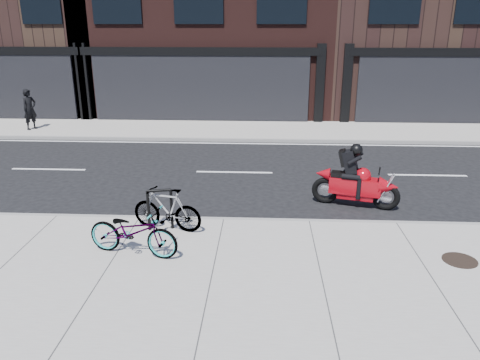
# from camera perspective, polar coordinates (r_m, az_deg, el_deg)

# --- Properties ---
(ground) EXTENTS (120.00, 120.00, 0.00)m
(ground) POSITION_cam_1_polar(r_m,az_deg,el_deg) (12.89, -1.26, -1.79)
(ground) COLOR black
(ground) RESTS_ON ground
(sidewalk_near) EXTENTS (60.00, 6.00, 0.13)m
(sidewalk_near) POSITION_cam_1_polar(r_m,az_deg,el_deg) (8.39, -3.80, -13.48)
(sidewalk_near) COLOR gray
(sidewalk_near) RESTS_ON ground
(sidewalk_far) EXTENTS (60.00, 3.50, 0.13)m
(sidewalk_far) POSITION_cam_1_polar(r_m,az_deg,el_deg) (20.30, 0.32, 6.11)
(sidewalk_far) COLOR gray
(sidewalk_far) RESTS_ON ground
(bike_rack) EXTENTS (0.56, 0.17, 0.95)m
(bike_rack) POSITION_cam_1_polar(r_m,az_deg,el_deg) (10.43, -9.74, -3.13)
(bike_rack) COLOR black
(bike_rack) RESTS_ON sidewalk_near
(bicycle_front) EXTENTS (1.98, 1.05, 0.99)m
(bicycle_front) POSITION_cam_1_polar(r_m,az_deg,el_deg) (9.46, -12.91, -6.13)
(bicycle_front) COLOR gray
(bicycle_front) RESTS_ON sidewalk_near
(bicycle_rear) EXTENTS (1.68, 0.85, 0.97)m
(bicycle_rear) POSITION_cam_1_polar(r_m,az_deg,el_deg) (10.43, -8.90, -3.51)
(bicycle_rear) COLOR gray
(bicycle_rear) RESTS_ON sidewalk_near
(motorcycle) EXTENTS (2.18, 0.98, 1.66)m
(motorcycle) POSITION_cam_1_polar(r_m,az_deg,el_deg) (12.23, 14.39, -0.20)
(motorcycle) COLOR black
(motorcycle) RESTS_ON ground
(pedestrian) EXTENTS (0.66, 0.74, 1.71)m
(pedestrian) POSITION_cam_1_polar(r_m,az_deg,el_deg) (21.91, -24.26, 7.86)
(pedestrian) COLOR black
(pedestrian) RESTS_ON sidewalk_far
(manhole_cover) EXTENTS (0.71, 0.71, 0.02)m
(manhole_cover) POSITION_cam_1_polar(r_m,az_deg,el_deg) (10.15, 25.22, -8.84)
(manhole_cover) COLOR black
(manhole_cover) RESTS_ON sidewalk_near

